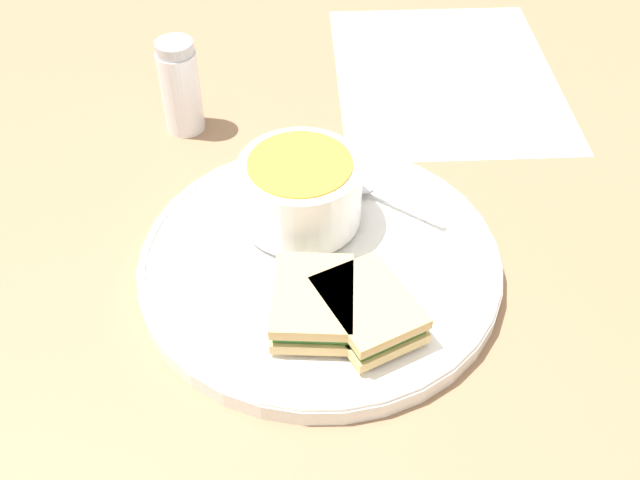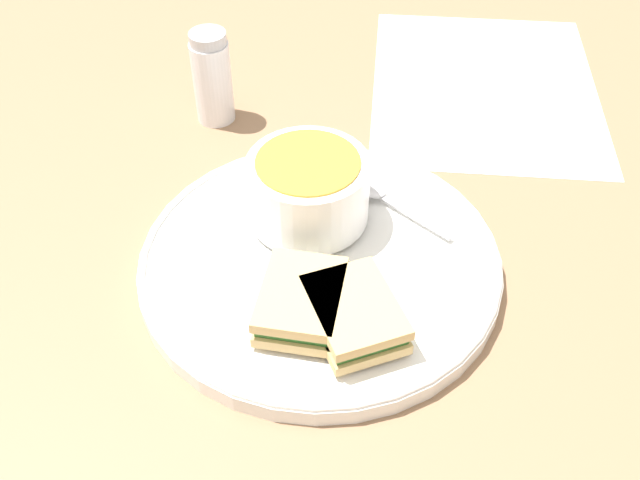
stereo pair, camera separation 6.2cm
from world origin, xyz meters
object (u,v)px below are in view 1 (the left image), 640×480
object	(u,v)px
soup_bowl	(300,190)
spoon	(364,187)
salt_shaker	(180,87)
sandwich_half_far	(368,310)
sandwich_half_near	(313,302)

from	to	relation	value
soup_bowl	spoon	xyz separation A→B (m)	(0.05, 0.04, -0.03)
soup_bowl	salt_shaker	world-z (taller)	salt_shaker
soup_bowl	sandwich_half_far	size ratio (longest dim) A/B	1.04
soup_bowl	spoon	size ratio (longest dim) A/B	1.04
soup_bowl	sandwich_half_far	distance (m)	0.13
soup_bowl	salt_shaker	size ratio (longest dim) A/B	1.05
sandwich_half_near	salt_shaker	size ratio (longest dim) A/B	0.84
sandwich_half_far	salt_shaker	size ratio (longest dim) A/B	1.01
soup_bowl	sandwich_half_near	world-z (taller)	soup_bowl
soup_bowl	salt_shaker	xyz separation A→B (m)	(-0.14, 0.15, -0.00)
sandwich_half_far	salt_shaker	xyz separation A→B (m)	(-0.20, 0.27, 0.02)
spoon	sandwich_half_far	bearing A→B (deg)	123.83
spoon	salt_shaker	distance (m)	0.22
sandwich_half_far	soup_bowl	bearing A→B (deg)	118.86
spoon	sandwich_half_near	world-z (taller)	sandwich_half_near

